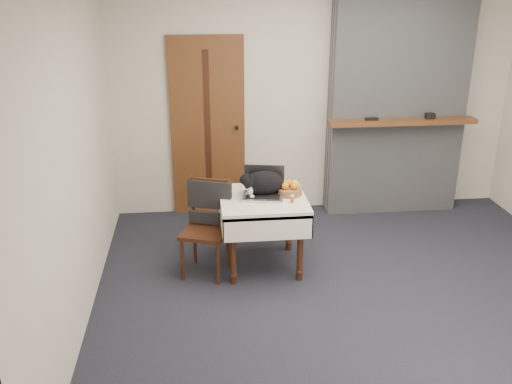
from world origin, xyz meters
TOP-DOWN VIEW (x-y plane):
  - ground at (0.00, 0.00)m, footprint 4.50×4.50m
  - room_shell at (0.00, 0.46)m, footprint 4.52×4.01m
  - door at (-1.20, 1.97)m, footprint 0.82×0.10m
  - chimney at (0.90, 1.85)m, footprint 1.62×0.48m
  - side_table at (-0.75, 0.58)m, footprint 0.78×0.78m
  - laptop at (-0.74, 0.62)m, footprint 0.42×0.38m
  - cat at (-0.72, 0.64)m, footprint 0.55×0.34m
  - cream_jar at (-1.06, 0.61)m, footprint 0.07×0.07m
  - pill_bottle at (-0.51, 0.43)m, footprint 0.03×0.03m
  - fruit_basket at (-0.50, 0.62)m, footprint 0.23×0.23m
  - desk_clutter at (-0.54, 0.63)m, footprint 0.14×0.10m
  - chair at (-1.25, 0.58)m, footprint 0.51×0.50m

SIDE VIEW (x-z plane):
  - ground at x=0.00m, z-range 0.00..0.00m
  - chair at x=-1.25m, z-range 0.12..1.00m
  - side_table at x=-0.75m, z-range 0.24..0.94m
  - desk_clutter at x=-0.54m, z-range 0.70..0.71m
  - pill_bottle at x=-0.51m, z-range 0.70..0.77m
  - cream_jar at x=-1.06m, z-range 0.70..0.78m
  - fruit_basket at x=-0.50m, z-range 0.69..0.82m
  - laptop at x=-0.74m, z-range 0.63..0.90m
  - cat at x=-0.72m, z-range 0.68..0.94m
  - door at x=-1.20m, z-range 0.00..2.00m
  - chimney at x=0.90m, z-range 0.00..2.60m
  - room_shell at x=0.00m, z-range 0.46..3.07m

